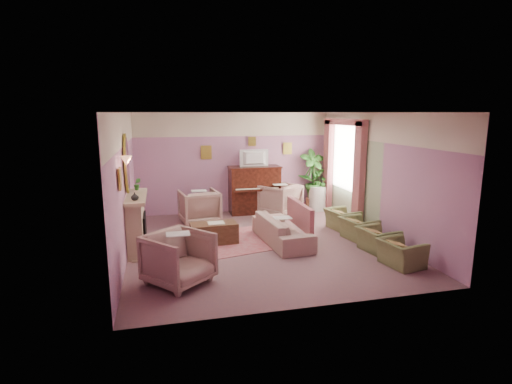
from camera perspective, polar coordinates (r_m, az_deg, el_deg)
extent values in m
cube|color=#735055|center=(8.77, 0.66, -7.32)|extent=(5.50, 6.00, 0.01)
cube|color=silver|center=(8.31, 0.70, 11.30)|extent=(5.50, 6.00, 0.01)
cube|color=gray|center=(11.33, -3.08, 4.17)|extent=(5.50, 0.02, 2.80)
cube|color=gray|center=(5.63, 8.24, -3.19)|extent=(5.50, 0.02, 2.80)
cube|color=gray|center=(8.20, -18.28, 0.90)|extent=(0.02, 6.00, 2.80)
cube|color=gray|center=(9.48, 17.02, 2.31)|extent=(0.02, 6.00, 2.80)
cube|color=beige|center=(11.24, -3.13, 9.61)|extent=(5.50, 0.01, 0.65)
cube|color=#9EAF87|center=(10.65, 13.32, 1.66)|extent=(0.01, 3.00, 2.15)
cube|color=tan|center=(8.57, -16.76, -4.41)|extent=(0.30, 1.40, 1.10)
cube|color=black|center=(8.61, -16.04, -5.35)|extent=(0.18, 0.72, 0.68)
cube|color=#E25319|center=(8.66, -15.71, -6.48)|extent=(0.06, 0.54, 0.10)
cube|color=tan|center=(8.44, -16.78, -0.67)|extent=(0.40, 1.55, 0.07)
cube|color=tan|center=(8.72, -15.24, -7.77)|extent=(0.55, 1.50, 0.02)
ellipsoid|color=#A99B35|center=(8.34, -18.00, 3.86)|extent=(0.04, 0.72, 1.20)
ellipsoid|color=silver|center=(8.34, -17.83, 3.87)|extent=(0.01, 0.60, 1.06)
cone|color=#FFA472|center=(7.27, -18.05, 4.28)|extent=(0.20, 0.20, 0.16)
cube|color=#38150D|center=(11.24, -0.23, 0.26)|extent=(1.40, 0.60, 1.30)
cube|color=#38150D|center=(10.89, 0.19, 0.28)|extent=(1.30, 0.12, 0.06)
cube|color=white|center=(10.89, 0.19, 0.49)|extent=(1.20, 0.08, 0.02)
cube|color=#38150D|center=(11.13, -0.23, 3.60)|extent=(1.45, 0.65, 0.04)
imported|color=black|center=(11.05, -0.18, 5.05)|extent=(0.80, 0.12, 0.48)
cube|color=#A99B35|center=(11.14, -7.13, 5.64)|extent=(0.30, 0.03, 0.38)
cube|color=#A99B35|center=(11.63, 4.51, 6.22)|extent=(0.26, 0.03, 0.34)
cube|color=#A99B35|center=(11.33, -0.57, 7.24)|extent=(0.22, 0.03, 0.26)
cube|color=#A99B35|center=(6.97, -18.86, 1.79)|extent=(0.03, 0.28, 0.36)
cube|color=beige|center=(10.77, 12.70, 5.15)|extent=(0.03, 1.40, 1.80)
cube|color=#9C5055|center=(9.97, 14.51, 2.28)|extent=(0.16, 0.34, 2.60)
cube|color=#9C5055|center=(11.61, 10.26, 3.68)|extent=(0.16, 0.34, 2.60)
cube|color=#9C5055|center=(10.68, 12.51, 9.74)|extent=(0.16, 2.20, 0.16)
imported|color=#2B6C22|center=(8.95, -16.60, 1.11)|extent=(0.16, 0.16, 0.28)
imported|color=beige|center=(7.93, -16.93, -0.62)|extent=(0.16, 0.16, 0.16)
cube|color=#A15259|center=(8.79, -5.13, -7.28)|extent=(2.83, 2.30, 0.01)
cube|color=#4B2F1D|center=(8.76, -6.04, -5.87)|extent=(1.02, 0.55, 0.45)
cube|color=beige|center=(8.70, -5.74, -4.40)|extent=(0.35, 0.28, 0.01)
imported|color=#A38175|center=(8.73, 3.76, -4.72)|extent=(0.65, 1.95, 0.79)
cube|color=#9C5055|center=(8.80, 6.27, -3.24)|extent=(0.10, 1.47, 0.54)
imported|color=#A38175|center=(10.26, -8.10, -1.88)|extent=(0.92, 0.92, 0.96)
imported|color=#A38175|center=(11.06, 3.43, -0.83)|extent=(0.92, 0.92, 0.96)
imported|color=#A38175|center=(6.76, -10.98, -8.94)|extent=(0.92, 0.92, 0.96)
imported|color=#60693C|center=(7.90, 20.02, -7.65)|extent=(0.53, 0.75, 0.65)
imported|color=#60693C|center=(8.56, 17.00, -6.01)|extent=(0.53, 0.75, 0.65)
imported|color=#60693C|center=(9.24, 14.43, -4.60)|extent=(0.53, 0.75, 0.65)
imported|color=#60693C|center=(9.94, 12.22, -3.38)|extent=(0.53, 0.75, 0.65)
cylinder|color=silver|center=(11.75, 8.78, -0.88)|extent=(0.52, 0.52, 0.70)
imported|color=#2B6C22|center=(11.66, 8.86, 1.62)|extent=(0.30, 0.30, 0.34)
imported|color=#2B6C22|center=(11.62, 9.59, 1.41)|extent=(0.16, 0.16, 0.28)
cylinder|color=brown|center=(11.83, 7.94, -1.67)|extent=(0.34, 0.34, 0.34)
imported|color=#2B6C22|center=(11.66, 8.06, 2.60)|extent=(0.76, 0.76, 1.44)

